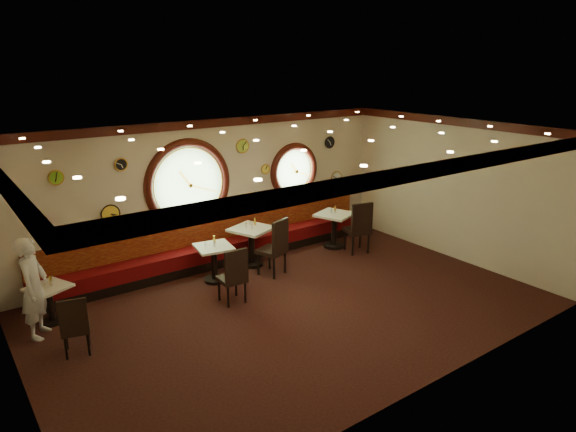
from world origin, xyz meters
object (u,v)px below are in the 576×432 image
(chair_b, at_px, (234,272))
(condiment_b_bottle, at_px, (214,240))
(chair_c, at_px, (276,243))
(condiment_a_salt, at_px, (39,284))
(condiment_c_bottle, at_px, (255,221))
(table_a, at_px, (50,300))
(condiment_d_salt, at_px, (332,211))
(table_d, at_px, (334,226))
(condiment_d_bottle, at_px, (335,208))
(condiment_a_bottle, at_px, (51,280))
(condiment_b_pepper, at_px, (214,244))
(chair_d, at_px, (359,224))
(table_b, at_px, (214,259))
(condiment_a_pepper, at_px, (51,283))
(table_c, at_px, (251,242))
(waiter, at_px, (34,288))
(condiment_c_salt, at_px, (246,226))
(condiment_b_salt, at_px, (205,244))
(chair_a, at_px, (74,322))
(condiment_c_pepper, at_px, (252,227))
(condiment_d_pepper, at_px, (335,212))

(chair_b, xyz_separation_m, condiment_b_bottle, (0.26, 1.23, 0.23))
(chair_c, bearing_deg, chair_b, -175.23)
(condiment_a_salt, xyz_separation_m, condiment_c_bottle, (4.51, 0.23, 0.22))
(condiment_a_salt, relative_size, condiment_b_bottle, 0.56)
(table_a, bearing_deg, chair_b, -22.71)
(condiment_d_salt, bearing_deg, condiment_b_bottle, -179.42)
(table_d, distance_m, condiment_d_bottle, 0.43)
(condiment_d_salt, relative_size, condiment_c_bottle, 0.70)
(condiment_a_salt, distance_m, condiment_a_bottle, 0.19)
(condiment_b_pepper, bearing_deg, chair_d, -8.18)
(chair_c, relative_size, chair_d, 0.99)
(table_b, xyz_separation_m, condiment_a_pepper, (-3.07, 0.09, 0.25))
(table_c, height_order, chair_b, chair_b)
(chair_c, distance_m, chair_d, 2.32)
(condiment_d_bottle, bearing_deg, condiment_a_pepper, -178.90)
(waiter, bearing_deg, condiment_d_bottle, -55.77)
(table_c, relative_size, condiment_a_salt, 10.52)
(condiment_d_salt, bearing_deg, condiment_a_pepper, -179.60)
(table_d, height_order, condiment_c_salt, condiment_c_salt)
(condiment_c_salt, height_order, condiment_d_salt, condiment_c_salt)
(table_b, distance_m, chair_c, 1.32)
(chair_c, height_order, condiment_b_salt, chair_c)
(chair_a, height_order, chair_d, chair_d)
(condiment_c_pepper, bearing_deg, table_c, 67.52)
(table_c, height_order, condiment_c_pepper, condiment_c_pepper)
(condiment_c_pepper, bearing_deg, table_d, -2.48)
(condiment_d_salt, bearing_deg, condiment_c_pepper, 178.33)
(condiment_c_salt, bearing_deg, chair_b, -128.55)
(chair_a, bearing_deg, condiment_d_salt, 26.76)
(chair_c, bearing_deg, condiment_b_bottle, 132.76)
(chair_d, distance_m, condiment_d_salt, 0.77)
(condiment_c_pepper, bearing_deg, chair_c, -76.23)
(condiment_a_salt, bearing_deg, table_c, 1.32)
(chair_d, height_order, condiment_b_bottle, chair_d)
(table_c, bearing_deg, condiment_c_salt, 153.69)
(table_a, xyz_separation_m, condiment_c_pepper, (4.18, 0.09, 0.49))
(table_a, height_order, chair_c, chair_c)
(condiment_d_pepper, height_order, waiter, waiter)
(condiment_b_pepper, bearing_deg, condiment_c_pepper, 13.28)
(table_a, distance_m, waiter, 0.61)
(condiment_d_bottle, bearing_deg, condiment_c_bottle, 174.64)
(condiment_d_pepper, xyz_separation_m, condiment_a_bottle, (-6.39, 0.06, -0.14))
(condiment_b_salt, height_order, condiment_c_salt, condiment_c_salt)
(condiment_b_bottle, bearing_deg, table_b, -125.32)
(chair_b, height_order, condiment_b_salt, chair_b)
(chair_a, relative_size, condiment_d_pepper, 7.05)
(table_c, height_order, condiment_c_bottle, condiment_c_bottle)
(condiment_a_bottle, bearing_deg, condiment_d_salt, -0.12)
(condiment_a_salt, bearing_deg, condiment_b_pepper, -4.31)
(table_a, distance_m, condiment_b_salt, 3.01)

